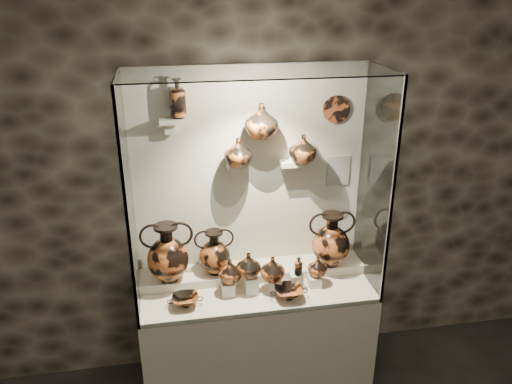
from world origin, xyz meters
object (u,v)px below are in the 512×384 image
lekythos_small (298,265)px  lekythos_tall (178,96)px  ovoid_vase_a (238,152)px  jug_a (230,271)px  jug_c (272,269)px  amphora_mid (214,252)px  ovoid_vase_c (303,149)px  jug_b (248,265)px  kylix_right (289,292)px  ovoid_vase_b (262,121)px  amphora_right (331,239)px  kylix_left (185,300)px  jug_e (318,266)px  amphora_left (168,253)px

lekythos_small → lekythos_tall: size_ratio=0.54×
lekythos_tall → ovoid_vase_a: lekythos_tall is taller
jug_a → jug_c: (0.30, -0.02, -0.00)m
jug_c → ovoid_vase_a: size_ratio=0.93×
amphora_mid → ovoid_vase_c: ovoid_vase_c is taller
jug_c → lekythos_small: same height
amphora_mid → jug_a: bearing=-41.5°
jug_b → lekythos_small: bearing=8.3°
kylix_right → ovoid_vase_b: 1.21m
amphora_mid → lekythos_tall: 1.16m
lekythos_tall → amphora_right: bearing=4.5°
jug_c → ovoid_vase_a: bearing=148.0°
kylix_left → ovoid_vase_c: bearing=30.9°
lekythos_tall → jug_b: bearing=-22.0°
lekythos_small → amphora_right: bearing=12.6°
jug_e → lekythos_small: (-0.15, -0.03, 0.04)m
amphora_right → jug_e: (-0.15, -0.15, -0.13)m
amphora_left → jug_a: (0.43, -0.15, -0.10)m
amphora_mid → ovoid_vase_b: size_ratio=1.45×
jug_c → jug_e: 0.34m
amphora_mid → jug_b: amphora_mid is taller
jug_e → ovoid_vase_c: size_ratio=0.73×
kylix_left → amphora_left: bearing=123.6°
lekythos_small → lekythos_tall: bearing=140.2°
jug_e → amphora_right: bearing=44.9°
lekythos_tall → jug_c: bearing=-15.4°
amphora_left → ovoid_vase_a: (0.53, 0.08, 0.69)m
ovoid_vase_a → ovoid_vase_c: 0.46m
jug_e → kylix_right: 0.30m
amphora_right → jug_a: amphora_right is taller
jug_a → ovoid_vase_a: (0.10, 0.23, 0.80)m
jug_b → jug_c: jug_b is taller
ovoid_vase_c → ovoid_vase_b: bearing=160.8°
amphora_mid → kylix_right: amphora_mid is taller
amphora_right → jug_c: (-0.49, -0.17, -0.10)m
kylix_right → lekythos_tall: size_ratio=0.90×
lekythos_small → ovoid_vase_c: bearing=55.0°
kylix_left → ovoid_vase_a: bearing=48.2°
jug_c → ovoid_vase_c: (0.26, 0.25, 0.81)m
amphora_left → jug_b: 0.58m
kylix_right → ovoid_vase_b: (-0.14, 0.35, 1.15)m
ovoid_vase_a → lekythos_tall: bearing=150.7°
lekythos_tall → ovoid_vase_c: size_ratio=1.43×
ovoid_vase_b → kylix_right: bearing=-64.2°
ovoid_vase_c → lekythos_tall: bearing=154.9°
jug_a → ovoid_vase_b: bearing=16.5°
jug_c → lekythos_small: size_ratio=1.19×
lekythos_small → jug_a: bearing=157.6°
jug_c → amphora_mid: bearing=171.4°
jug_a → lekythos_tall: bearing=115.0°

